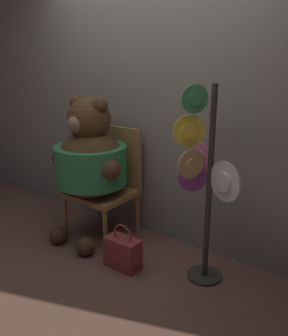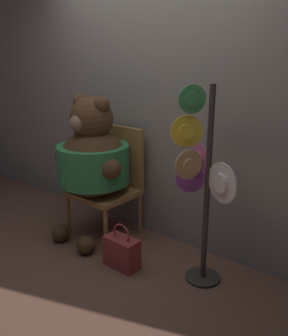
{
  "view_description": "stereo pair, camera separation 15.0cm",
  "coord_description": "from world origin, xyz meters",
  "px_view_note": "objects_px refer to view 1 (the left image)",
  "views": [
    {
      "loc": [
        1.97,
        -2.06,
        1.75
      ],
      "look_at": [
        0.2,
        0.31,
        0.81
      ],
      "focal_mm": 40.0,
      "sensor_mm": 36.0,
      "label": 1
    },
    {
      "loc": [
        2.08,
        -1.97,
        1.75
      ],
      "look_at": [
        0.2,
        0.31,
        0.81
      ],
      "focal_mm": 40.0,
      "sensor_mm": 36.0,
      "label": 2
    }
  ],
  "objects_px": {
    "hat_display_rack": "(204,181)",
    "handbag_on_ground": "(123,252)",
    "teddy_bear": "(90,160)",
    "chair": "(108,180)"
  },
  "relations": [
    {
      "from": "hat_display_rack",
      "to": "handbag_on_ground",
      "type": "relative_size",
      "value": 3.89
    },
    {
      "from": "chair",
      "to": "hat_display_rack",
      "type": "distance_m",
      "value": 1.18
    },
    {
      "from": "chair",
      "to": "hat_display_rack",
      "type": "xyz_separation_m",
      "value": [
        1.13,
        -0.19,
        0.28
      ]
    },
    {
      "from": "chair",
      "to": "teddy_bear",
      "type": "distance_m",
      "value": 0.31
    },
    {
      "from": "hat_display_rack",
      "to": "handbag_on_ground",
      "type": "bearing_deg",
      "value": -158.35
    },
    {
      "from": "teddy_bear",
      "to": "hat_display_rack",
      "type": "xyz_separation_m",
      "value": [
        1.17,
        -0.0,
        0.04
      ]
    },
    {
      "from": "teddy_bear",
      "to": "handbag_on_ground",
      "type": "xyz_separation_m",
      "value": [
        0.57,
        -0.24,
        -0.65
      ]
    },
    {
      "from": "hat_display_rack",
      "to": "handbag_on_ground",
      "type": "distance_m",
      "value": 0.94
    },
    {
      "from": "chair",
      "to": "hat_display_rack",
      "type": "bearing_deg",
      "value": -9.54
    },
    {
      "from": "chair",
      "to": "teddy_bear",
      "type": "xyz_separation_m",
      "value": [
        -0.04,
        -0.19,
        0.24
      ]
    }
  ]
}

